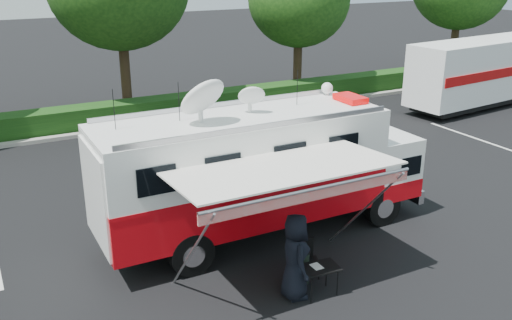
{
  "coord_description": "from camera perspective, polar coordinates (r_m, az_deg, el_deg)",
  "views": [
    {
      "loc": [
        -6.57,
        -11.98,
        6.99
      ],
      "look_at": [
        0.0,
        0.5,
        1.9
      ],
      "focal_mm": 40.0,
      "sensor_mm": 36.0,
      "label": 1
    }
  ],
  "objects": [
    {
      "name": "ground_plane",
      "position": [
        15.35,
        0.88,
        -7.25
      ],
      "size": [
        120.0,
        120.0,
        0.0
      ],
      "primitive_type": "plane",
      "color": "black",
      "rests_on": "ground"
    },
    {
      "name": "back_border",
      "position": [
        26.12,
        -10.89,
        15.16
      ],
      "size": [
        60.0,
        6.14,
        8.87
      ],
      "color": "#9E998E",
      "rests_on": "ground_plane"
    },
    {
      "name": "stall_lines",
      "position": [
        17.61,
        -5.25,
        -3.62
      ],
      "size": [
        24.12,
        5.5,
        0.01
      ],
      "color": "silver",
      "rests_on": "ground_plane"
    },
    {
      "name": "command_truck",
      "position": [
        14.58,
        0.65,
        -1.0
      ],
      "size": [
        8.77,
        2.41,
        4.21
      ],
      "color": "black",
      "rests_on": "ground_plane"
    },
    {
      "name": "awning",
      "position": [
        11.86,
        3.08,
        -1.36
      ],
      "size": [
        4.78,
        2.48,
        2.89
      ],
      "color": "silver",
      "rests_on": "ground_plane"
    },
    {
      "name": "person",
      "position": [
        12.78,
        3.83,
        -13.38
      ],
      "size": [
        0.82,
        1.06,
        1.93
      ],
      "primitive_type": "imported",
      "rotation": [
        0.0,
        0.0,
        1.33
      ],
      "color": "black",
      "rests_on": "ground_plane"
    },
    {
      "name": "folding_table",
      "position": [
        12.53,
        6.39,
        -10.76
      ],
      "size": [
        0.87,
        0.66,
        0.69
      ],
      "color": "black",
      "rests_on": "ground_plane"
    },
    {
      "name": "folding_chair",
      "position": [
        13.22,
        5.05,
        -9.43
      ],
      "size": [
        0.56,
        0.59,
        0.92
      ],
      "color": "black",
      "rests_on": "ground_plane"
    },
    {
      "name": "trash_bin",
      "position": [
        13.06,
        4.23,
        -10.48
      ],
      "size": [
        0.54,
        0.54,
        0.81
      ],
      "color": "black",
      "rests_on": "ground_plane"
    },
    {
      "name": "semi_trailer",
      "position": [
        30.42,
        22.74,
        8.32
      ],
      "size": [
        10.63,
        3.32,
        3.22
      ],
      "color": "white",
      "rests_on": "ground_plane"
    }
  ]
}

